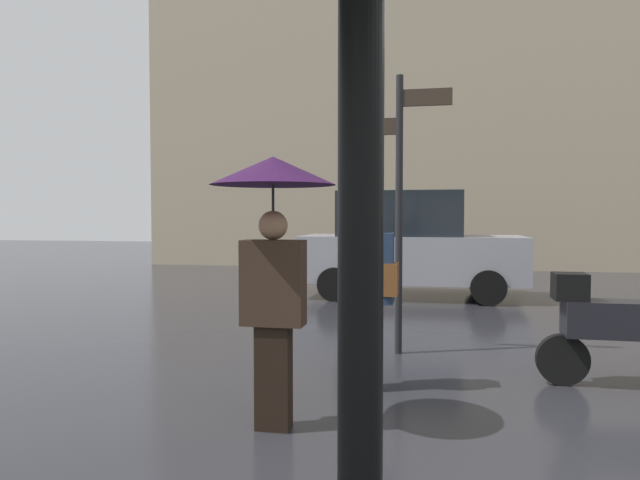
{
  "coord_description": "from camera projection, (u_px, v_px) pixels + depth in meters",
  "views": [
    {
      "loc": [
        -0.34,
        -2.01,
        1.51
      ],
      "look_at": [
        -1.64,
        4.51,
        1.24
      ],
      "focal_mm": 32.32,
      "sensor_mm": 36.0,
      "label": 1
    }
  ],
  "objects": [
    {
      "name": "pedestrian_with_umbrella",
      "position": [
        273.0,
        221.0,
        4.04
      ],
      "size": [
        0.89,
        0.89,
        1.93
      ],
      "rotation": [
        0.0,
        0.0,
        2.95
      ],
      "color": "black",
      "rests_on": "ground"
    },
    {
      "name": "pedestrian_with_bag",
      "position": [
        369.0,
        287.0,
        5.01
      ],
      "size": [
        0.49,
        0.24,
        1.58
      ],
      "rotation": [
        0.0,
        0.0,
        2.13
      ],
      "color": "black",
      "rests_on": "ground"
    },
    {
      "name": "parked_scooter",
      "position": [
        619.0,
        325.0,
        5.06
      ],
      "size": [
        1.48,
        0.32,
        1.23
      ],
      "rotation": [
        0.0,
        0.0,
        0.39
      ],
      "color": "black",
      "rests_on": "ground"
    },
    {
      "name": "parked_car_left",
      "position": [
        408.0,
        245.0,
        10.82
      ],
      "size": [
        4.09,
        1.87,
        1.98
      ],
      "rotation": [
        0.0,
        0.0,
        2.95
      ],
      "color": "gray",
      "rests_on": "ground"
    },
    {
      "name": "street_signpost",
      "position": [
        400.0,
        186.0,
        6.29
      ],
      "size": [
        1.08,
        0.08,
        3.05
      ],
      "color": "black",
      "rests_on": "ground"
    },
    {
      "name": "building_block",
      "position": [
        447.0,
        43.0,
        17.19
      ],
      "size": [
        18.15,
        2.21,
        13.42
      ],
      "primitive_type": "cube",
      "color": "gray",
      "rests_on": "ground"
    }
  ]
}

